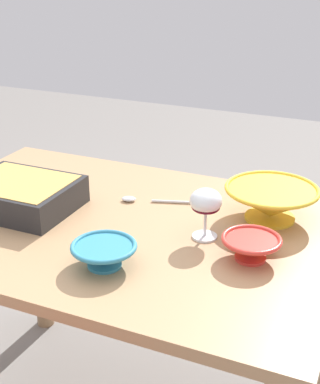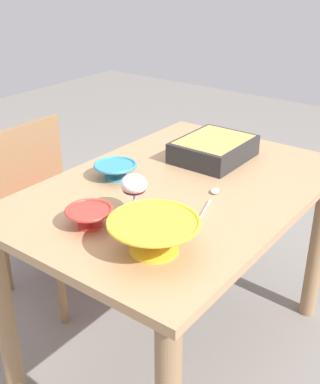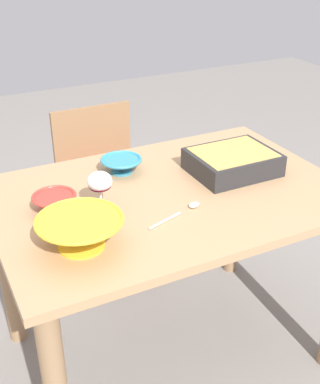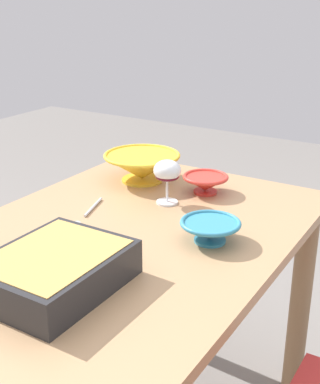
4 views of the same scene
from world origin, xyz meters
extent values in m
cube|color=tan|center=(0.00, 0.00, 0.76)|extent=(1.26, 0.86, 0.03)
cylinder|color=#93704E|center=(0.56, -0.36, 0.37)|extent=(0.07, 0.07, 0.74)
cylinder|color=#93704E|center=(0.56, 0.36, 0.37)|extent=(0.07, 0.07, 0.74)
cylinder|color=white|center=(0.26, 0.01, 0.78)|extent=(0.07, 0.07, 0.01)
cylinder|color=white|center=(0.26, 0.01, 0.82)|extent=(0.01, 0.01, 0.07)
ellipsoid|color=white|center=(0.26, 0.01, 0.88)|extent=(0.09, 0.09, 0.07)
ellipsoid|color=#4C0A19|center=(0.26, 0.01, 0.87)|extent=(0.08, 0.08, 0.03)
cube|color=#262628|center=(-0.30, -0.04, 0.82)|extent=(0.32, 0.25, 0.08)
cube|color=tan|center=(-0.30, -0.04, 0.85)|extent=(0.29, 0.23, 0.02)
cylinder|color=teal|center=(0.09, -0.23, 0.78)|extent=(0.08, 0.08, 0.01)
cone|color=teal|center=(0.09, -0.23, 0.81)|extent=(0.15, 0.15, 0.05)
torus|color=teal|center=(0.09, -0.23, 0.83)|extent=(0.16, 0.16, 0.01)
cylinder|color=yellow|center=(0.40, 0.19, 0.78)|extent=(0.14, 0.14, 0.01)
cone|color=yellow|center=(0.40, 0.19, 0.83)|extent=(0.26, 0.26, 0.08)
torus|color=yellow|center=(0.40, 0.19, 0.87)|extent=(0.27, 0.27, 0.01)
cylinder|color=red|center=(0.41, -0.05, 0.78)|extent=(0.08, 0.08, 0.01)
cone|color=red|center=(0.41, -0.05, 0.81)|extent=(0.14, 0.14, 0.05)
torus|color=red|center=(0.41, -0.05, 0.83)|extent=(0.15, 0.15, 0.01)
cylinder|color=silver|center=(0.11, 0.18, 0.78)|extent=(0.14, 0.05, 0.01)
ellipsoid|color=silver|center=(-0.03, 0.13, 0.78)|extent=(0.05, 0.04, 0.01)
camera|label=1|loc=(0.68, -1.23, 1.48)|focal=51.58mm
camera|label=2|loc=(1.32, 0.91, 1.53)|focal=45.65mm
camera|label=3|loc=(0.75, 1.42, 1.64)|focal=47.04mm
camera|label=4|loc=(-1.04, -0.77, 1.39)|focal=48.94mm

